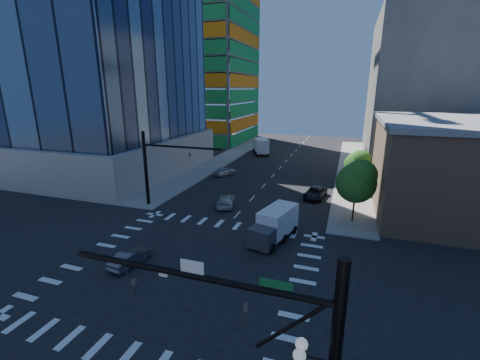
% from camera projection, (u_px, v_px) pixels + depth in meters
% --- Properties ---
extents(ground, '(160.00, 160.00, 0.00)m').
position_uv_depth(ground, '(189.00, 268.00, 25.86)').
color(ground, black).
rests_on(ground, ground).
extents(road_markings, '(20.00, 20.00, 0.01)m').
position_uv_depth(road_markings, '(189.00, 268.00, 25.86)').
color(road_markings, silver).
rests_on(road_markings, ground).
extents(sidewalk_ne, '(5.00, 60.00, 0.15)m').
position_uv_depth(sidewalk_ne, '(352.00, 168.00, 58.43)').
color(sidewalk_ne, gray).
rests_on(sidewalk_ne, ground).
extents(sidewalk_nw, '(5.00, 60.00, 0.15)m').
position_uv_depth(sidewalk_nw, '(225.00, 158.00, 66.13)').
color(sidewalk_nw, gray).
rests_on(sidewalk_nw, ground).
extents(construction_building, '(25.16, 34.50, 70.60)m').
position_uv_depth(construction_building, '(201.00, 46.00, 83.98)').
color(construction_building, slate).
rests_on(construction_building, ground).
extents(commercial_building, '(20.50, 22.50, 10.60)m').
position_uv_depth(commercial_building, '(471.00, 167.00, 36.75)').
color(commercial_building, '#997459').
rests_on(commercial_building, ground).
extents(bg_building_ne, '(24.00, 30.00, 28.00)m').
position_uv_depth(bg_building_ne, '(436.00, 88.00, 63.82)').
color(bg_building_ne, '#5E5A55').
rests_on(bg_building_ne, ground).
extents(signal_mast_nw, '(10.20, 0.40, 9.00)m').
position_uv_depth(signal_mast_nw, '(156.00, 163.00, 37.91)').
color(signal_mast_nw, black).
rests_on(signal_mast_nw, sidewalk_nw).
extents(tree_south, '(4.16, 4.16, 6.82)m').
position_uv_depth(tree_south, '(358.00, 181.00, 33.35)').
color(tree_south, '#382316').
rests_on(tree_south, sidewalk_ne).
extents(tree_north, '(3.54, 3.52, 5.78)m').
position_uv_depth(tree_north, '(358.00, 163.00, 44.39)').
color(tree_north, '#382316').
rests_on(tree_north, sidewalk_ne).
extents(car_nb_far, '(2.99, 5.33, 1.41)m').
position_uv_depth(car_nb_far, '(315.00, 193.00, 42.26)').
color(car_nb_far, black).
rests_on(car_nb_far, ground).
extents(car_sb_near, '(3.07, 5.08, 1.38)m').
position_uv_depth(car_sb_near, '(226.00, 200.00, 39.44)').
color(car_sb_near, silver).
rests_on(car_sb_near, ground).
extents(car_sb_mid, '(3.27, 4.48, 1.42)m').
position_uv_depth(car_sb_mid, '(225.00, 171.00, 53.31)').
color(car_sb_mid, silver).
rests_on(car_sb_mid, ground).
extents(car_sb_cross, '(1.77, 3.98, 1.27)m').
position_uv_depth(car_sb_cross, '(130.00, 258.00, 26.12)').
color(car_sb_cross, '#4E4D52').
rests_on(car_sb_cross, ground).
extents(box_truck_near, '(3.79, 6.14, 3.00)m').
position_uv_depth(box_truck_near, '(273.00, 228.00, 30.14)').
color(box_truck_near, black).
rests_on(box_truck_near, ground).
extents(box_truck_far, '(5.12, 7.18, 3.47)m').
position_uv_depth(box_truck_far, '(261.00, 147.00, 70.76)').
color(box_truck_far, black).
rests_on(box_truck_far, ground).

